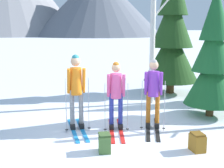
% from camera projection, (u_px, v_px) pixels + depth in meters
% --- Properties ---
extents(ground_plane, '(400.00, 400.00, 0.00)m').
position_uv_depth(ground_plane, '(110.00, 131.00, 7.31)').
color(ground_plane, white).
extents(skier_in_orange, '(0.61, 1.77, 1.84)m').
position_uv_depth(skier_in_orange, '(76.00, 87.00, 7.28)').
color(skier_in_orange, '#1E84D1').
rests_on(skier_in_orange, ground).
extents(skier_in_pink, '(0.60, 1.77, 1.67)m').
position_uv_depth(skier_in_pink, '(116.00, 92.00, 7.28)').
color(skier_in_pink, red).
rests_on(skier_in_pink, ground).
extents(skier_in_purple, '(0.80, 1.72, 1.72)m').
position_uv_depth(skier_in_purple, '(153.00, 90.00, 7.36)').
color(skier_in_purple, black).
rests_on(skier_in_purple, ground).
extents(pine_tree_mid, '(1.49, 1.49, 3.59)m').
position_uv_depth(pine_tree_mid, '(213.00, 58.00, 8.26)').
color(pine_tree_mid, '#51381E').
rests_on(pine_tree_mid, ground).
extents(pine_tree_far, '(2.03, 2.03, 4.90)m').
position_uv_depth(pine_tree_far, '(172.00, 33.00, 11.11)').
color(pine_tree_far, '#51381E').
rests_on(pine_tree_far, ground).
extents(birch_tree_tall, '(0.82, 0.42, 4.71)m').
position_uv_depth(birch_tree_tall, '(153.00, 29.00, 9.54)').
color(birch_tree_tall, silver).
rests_on(birch_tree_tall, ground).
extents(backpack_on_snow_front, '(0.26, 0.33, 0.38)m').
position_uv_depth(backpack_on_snow_front, '(197.00, 142.00, 6.10)').
color(backpack_on_snow_front, '#99661E').
rests_on(backpack_on_snow_front, ground).
extents(backpack_on_snow_beside, '(0.28, 0.35, 0.38)m').
position_uv_depth(backpack_on_snow_beside, '(105.00, 143.00, 6.06)').
color(backpack_on_snow_beside, '#4C7238').
rests_on(backpack_on_snow_beside, ground).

